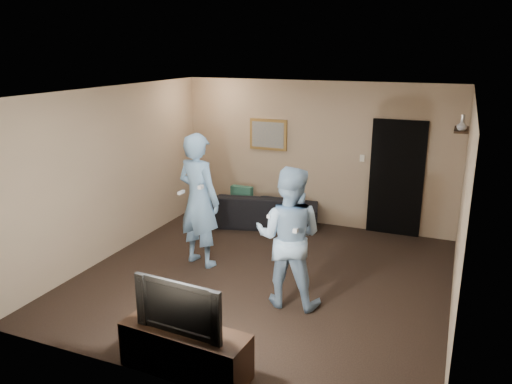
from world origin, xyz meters
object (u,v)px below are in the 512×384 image
at_px(tv_console, 185,350).
at_px(wii_player_right, 289,237).
at_px(television, 183,304).
at_px(wii_player_left, 199,200).
at_px(sofa, 261,209).

height_order(tv_console, wii_player_right, wii_player_right).
height_order(television, wii_player_right, wii_player_right).
distance_m(television, wii_player_left, 2.67).
distance_m(tv_console, wii_player_left, 2.76).
bearing_deg(wii_player_right, television, -105.20).
bearing_deg(sofa, television, 87.62).
height_order(tv_console, wii_player_left, wii_player_left).
bearing_deg(tv_console, wii_player_right, 78.70).
distance_m(sofa, wii_player_left, 2.08).
distance_m(sofa, television, 4.47).
xyz_separation_m(tv_console, wii_player_right, (0.47, 1.75, 0.65)).
relative_size(tv_console, television, 1.39).
bearing_deg(tv_console, wii_player_left, 119.30).
height_order(tv_console, television, television).
bearing_deg(sofa, wii_player_left, 69.47).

